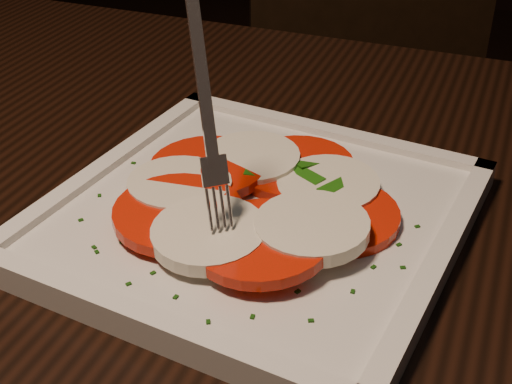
{
  "coord_description": "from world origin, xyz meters",
  "views": [
    {
      "loc": [
        0.1,
        -0.43,
        1.05
      ],
      "look_at": [
        -0.02,
        -0.02,
        0.78
      ],
      "focal_mm": 50.0,
      "sensor_mm": 36.0,
      "label": 1
    }
  ],
  "objects_px": {
    "plate": "(256,218)",
    "fork": "(203,104)",
    "chair": "(378,103)",
    "table": "(273,329)"
  },
  "relations": [
    {
      "from": "table",
      "to": "plate",
      "type": "relative_size",
      "value": 4.5
    },
    {
      "from": "chair",
      "to": "fork",
      "type": "xyz_separation_m",
      "value": [
        -0.04,
        -0.73,
        0.33
      ]
    },
    {
      "from": "plate",
      "to": "fork",
      "type": "relative_size",
      "value": 1.92
    },
    {
      "from": "chair",
      "to": "plate",
      "type": "xyz_separation_m",
      "value": [
        -0.02,
        -0.7,
        0.22
      ]
    },
    {
      "from": "chair",
      "to": "table",
      "type": "bearing_deg",
      "value": -110.1
    },
    {
      "from": "plate",
      "to": "chair",
      "type": "bearing_deg",
      "value": 88.75
    },
    {
      "from": "table",
      "to": "chair",
      "type": "xyz_separation_m",
      "value": [
        0.0,
        0.7,
        -0.12
      ]
    },
    {
      "from": "plate",
      "to": "fork",
      "type": "xyz_separation_m",
      "value": [
        -0.03,
        -0.03,
        0.1
      ]
    },
    {
      "from": "plate",
      "to": "fork",
      "type": "bearing_deg",
      "value": -132.16
    },
    {
      "from": "chair",
      "to": "plate",
      "type": "distance_m",
      "value": 0.74
    }
  ]
}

